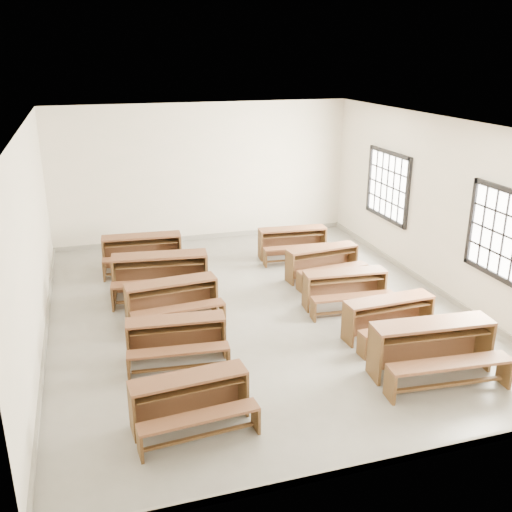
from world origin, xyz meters
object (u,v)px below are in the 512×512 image
object	(u,v)px
desk_set_2	(172,298)
desk_set_5	(433,345)
desk_set_8	(323,261)
desk_set_7	(345,287)
desk_set_6	(390,315)
desk_set_3	(160,272)
desk_set_0	(190,398)
desk_set_4	(142,250)
desk_set_1	(176,337)
desk_set_9	(293,241)

from	to	relation	value
desk_set_2	desk_set_5	world-z (taller)	desk_set_5
desk_set_5	desk_set_8	xyz separation A→B (m)	(-0.04, 3.73, -0.07)
desk_set_7	desk_set_5	bearing A→B (deg)	-80.67
desk_set_6	desk_set_8	world-z (taller)	desk_set_6
desk_set_2	desk_set_7	world-z (taller)	desk_set_2
desk_set_3	desk_set_5	bearing A→B (deg)	-43.32
desk_set_2	desk_set_7	xyz separation A→B (m)	(2.99, -0.36, -0.02)
desk_set_3	desk_set_5	size ratio (longest dim) A/B	1.03
desk_set_8	desk_set_7	bearing A→B (deg)	-101.87
desk_set_0	desk_set_4	xyz separation A→B (m)	(0.03, 5.47, 0.05)
desk_set_4	desk_set_5	world-z (taller)	desk_set_5
desk_set_2	desk_set_4	size ratio (longest dim) A/B	0.96
desk_set_3	desk_set_4	bearing A→B (deg)	103.59
desk_set_4	desk_set_6	size ratio (longest dim) A/B	1.11
desk_set_4	desk_set_1	bearing A→B (deg)	-85.05
desk_set_2	desk_set_5	xyz separation A→B (m)	(3.18, -2.76, 0.05)
desk_set_0	desk_set_3	bearing A→B (deg)	82.49
desk_set_4	desk_set_6	world-z (taller)	desk_set_4
desk_set_4	desk_set_8	size ratio (longest dim) A/B	1.09
desk_set_9	desk_set_5	bearing A→B (deg)	-83.39
desk_set_0	desk_set_7	size ratio (longest dim) A/B	0.97
desk_set_4	desk_set_8	bearing A→B (deg)	-21.29
desk_set_2	desk_set_9	distance (m)	3.79
desk_set_1	desk_set_7	distance (m)	3.29
desk_set_0	desk_set_7	bearing A→B (deg)	33.75
desk_set_0	desk_set_9	world-z (taller)	desk_set_9
desk_set_9	desk_set_2	bearing A→B (deg)	-137.74
desk_set_1	desk_set_6	world-z (taller)	desk_set_6
desk_set_3	desk_set_8	distance (m)	3.18
desk_set_9	desk_set_3	bearing A→B (deg)	-153.63
desk_set_0	desk_set_8	bearing A→B (deg)	44.42
desk_set_4	desk_set_9	xyz separation A→B (m)	(3.22, -0.24, -0.03)
desk_set_5	desk_set_6	xyz separation A→B (m)	(-0.02, 1.13, -0.07)
desk_set_4	desk_set_8	distance (m)	3.70
desk_set_0	desk_set_9	size ratio (longest dim) A/B	0.96
desk_set_6	desk_set_4	bearing A→B (deg)	125.97
desk_set_6	desk_set_2	bearing A→B (deg)	149.84
desk_set_7	desk_set_3	bearing A→B (deg)	159.22
desk_set_5	desk_set_9	bearing A→B (deg)	96.49
desk_set_1	desk_set_6	bearing A→B (deg)	0.53
desk_set_0	desk_set_6	xyz separation A→B (m)	(3.40, 1.30, 0.01)
desk_set_0	desk_set_9	distance (m)	6.16
desk_set_1	desk_set_4	bearing A→B (deg)	96.38
desk_set_5	desk_set_0	bearing A→B (deg)	-172.72
desk_set_3	desk_set_5	world-z (taller)	desk_set_3
desk_set_3	desk_set_9	distance (m)	3.28
desk_set_8	desk_set_9	distance (m)	1.35
desk_set_6	desk_set_7	bearing A→B (deg)	94.41
desk_set_7	desk_set_9	bearing A→B (deg)	94.69
desk_set_1	desk_set_4	world-z (taller)	desk_set_4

